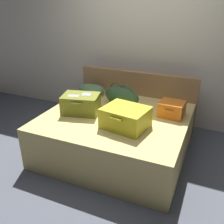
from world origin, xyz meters
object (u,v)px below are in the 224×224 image
(hard_case_small, at_px, (172,109))
(duffel_bag, at_px, (121,96))
(hard_case_large, at_px, (126,118))
(pillow_center_head, at_px, (92,89))
(bed, at_px, (116,134))
(hard_case_medium, at_px, (81,104))

(hard_case_small, bearing_deg, duffel_bag, 177.87)
(hard_case_large, xyz_separation_m, pillow_center_head, (-0.88, 0.84, -0.05))
(bed, height_order, hard_case_large, hard_case_large)
(pillow_center_head, bearing_deg, hard_case_large, -43.37)
(hard_case_small, xyz_separation_m, duffel_bag, (-0.72, 0.07, 0.04))
(bed, height_order, pillow_center_head, pillow_center_head)
(bed, distance_m, duffel_bag, 0.55)
(hard_case_small, height_order, duffel_bag, duffel_bag)
(hard_case_medium, xyz_separation_m, hard_case_small, (1.11, 0.37, -0.03))
(hard_case_small, relative_size, duffel_bag, 0.56)
(hard_case_large, distance_m, duffel_bag, 0.66)
(pillow_center_head, bearing_deg, bed, -41.88)
(bed, xyz_separation_m, hard_case_large, (0.23, -0.24, 0.40))
(hard_case_small, bearing_deg, hard_case_large, -125.63)
(hard_case_large, height_order, hard_case_small, hard_case_large)
(hard_case_medium, height_order, duffel_bag, duffel_bag)
(hard_case_large, relative_size, duffel_bag, 0.96)
(hard_case_small, bearing_deg, pillow_center_head, 170.47)
(hard_case_large, bearing_deg, bed, 141.81)
(hard_case_medium, distance_m, hard_case_small, 1.17)
(hard_case_small, relative_size, pillow_center_head, 0.73)
(hard_case_small, distance_m, duffel_bag, 0.72)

